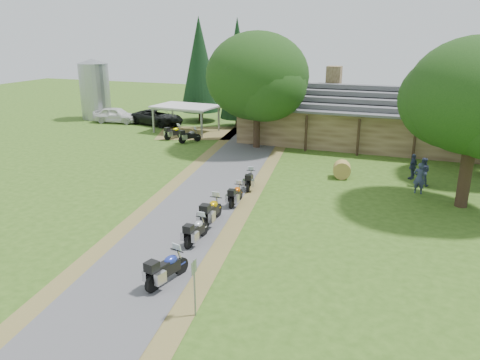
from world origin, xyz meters
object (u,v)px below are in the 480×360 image
at_px(motorcycle_row_d, 236,194).
at_px(motorcycle_row_e, 250,179).
at_px(silo, 95,89).
at_px(motorcycle_carport_a, 174,132).
at_px(hay_bale, 342,169).
at_px(lodge, 366,114).
at_px(motorcycle_row_b, 196,229).
at_px(carport, 186,119).
at_px(car_white_sedan, 116,113).
at_px(motorcycle_row_a, 167,266).
at_px(motorcycle_carport_b, 190,135).
at_px(car_dark_suv, 157,113).
at_px(motorcycle_row_c, 212,210).

height_order(motorcycle_row_d, motorcycle_row_e, motorcycle_row_d).
bearing_deg(silo, motorcycle_row_e, -35.33).
xyz_separation_m(motorcycle_row_e, motorcycle_carport_a, (-10.73, 10.48, 0.03)).
relative_size(silo, hay_bale, 5.70).
distance_m(lodge, motorcycle_row_d, 18.31).
height_order(silo, motorcycle_row_b, silo).
relative_size(carport, car_white_sedan, 0.94).
bearing_deg(motorcycle_row_a, silo, 53.68).
bearing_deg(hay_bale, motorcycle_row_e, -139.77).
height_order(motorcycle_row_a, motorcycle_carport_b, motorcycle_row_a).
bearing_deg(motorcycle_row_b, motorcycle_row_e, 4.03).
relative_size(lodge, motorcycle_carport_a, 11.62).
height_order(silo, motorcycle_row_e, silo).
bearing_deg(car_dark_suv, motorcycle_row_a, -135.47).
height_order(silo, motorcycle_carport_b, silo).
xyz_separation_m(motorcycle_carport_b, hay_bale, (13.66, -5.63, -0.08)).
height_order(lodge, motorcycle_row_b, lodge).
height_order(carport, motorcycle_row_a, carport).
height_order(silo, motorcycle_carport_a, silo).
height_order(carport, motorcycle_row_e, carport).
relative_size(car_dark_suv, motorcycle_row_b, 3.34).
height_order(lodge, hay_bale, lodge).
xyz_separation_m(lodge, car_dark_suv, (-20.40, 0.85, -1.29)).
bearing_deg(motorcycle_row_d, motorcycle_row_e, 1.54).
relative_size(lodge, motorcycle_row_e, 12.22).
relative_size(silo, car_white_sedan, 1.04).
relative_size(motorcycle_row_c, motorcycle_carport_a, 1.12).
distance_m(silo, carport, 12.80).
bearing_deg(motorcycle_row_b, motorcycle_row_d, 3.00).
distance_m(silo, motorcycle_carport_a, 14.24).
distance_m(lodge, car_white_sedan, 25.02).
xyz_separation_m(carport, hay_bale, (15.90, -9.45, -0.68)).
xyz_separation_m(silo, motorcycle_row_b, (23.62, -24.48, -2.52)).
bearing_deg(silo, carport, -13.73).
distance_m(lodge, motorcycle_row_b, 23.25).
bearing_deg(motorcycle_row_c, motorcycle_row_e, -1.47).
bearing_deg(motorcycle_carport_b, silo, 99.98).
distance_m(motorcycle_row_a, motorcycle_carport_a, 24.85).
bearing_deg(car_dark_suv, car_white_sedan, 109.44).
relative_size(car_dark_suv, motorcycle_row_e, 3.47).
xyz_separation_m(motorcycle_row_b, hay_bale, (4.58, 12.02, -0.07)).
height_order(lodge, motorcycle_row_c, lodge).
height_order(car_white_sedan, motorcycle_carport_a, car_white_sedan).
relative_size(silo, carport, 1.10).
relative_size(motorcycle_row_c, motorcycle_row_d, 1.18).
bearing_deg(carport, motorcycle_row_e, -46.01).
bearing_deg(motorcycle_row_d, silo, 48.32).
distance_m(motorcycle_row_b, motorcycle_row_e, 7.93).
bearing_deg(car_dark_suv, carport, -101.82).
height_order(silo, hay_bale, silo).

